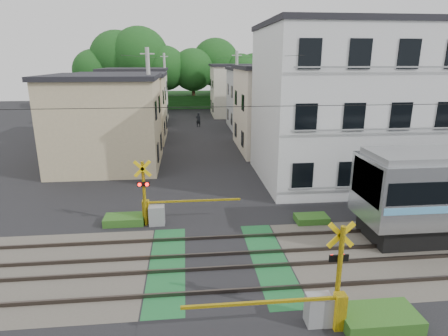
{
  "coord_description": "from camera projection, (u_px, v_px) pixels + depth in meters",
  "views": [
    {
      "loc": [
        -1.07,
        -12.28,
        7.23
      ],
      "look_at": [
        0.7,
        5.0,
        2.19
      ],
      "focal_mm": 30.0,
      "sensor_mm": 36.0,
      "label": 1
    }
  ],
  "objects": [
    {
      "name": "ground",
      "position": [
        219.0,
        263.0,
        13.86
      ],
      "size": [
        120.0,
        120.0,
        0.0
      ],
      "primitive_type": "plane",
      "color": "black"
    },
    {
      "name": "track_bed",
      "position": [
        219.0,
        262.0,
        13.85
      ],
      "size": [
        120.0,
        120.0,
        0.14
      ],
      "color": "#47423A",
      "rests_on": "ground"
    },
    {
      "name": "crossing_signal_near",
      "position": [
        323.0,
        303.0,
        10.42
      ],
      "size": [
        4.74,
        0.65,
        3.09
      ],
      "color": "yellow",
      "rests_on": "ground"
    },
    {
      "name": "crossing_signal_far",
      "position": [
        155.0,
        210.0,
        16.9
      ],
      "size": [
        4.74,
        0.65,
        3.09
      ],
      "color": "yellow",
      "rests_on": "ground"
    },
    {
      "name": "apartment_block",
      "position": [
        345.0,
        104.0,
        22.46
      ],
      "size": [
        10.2,
        8.36,
        9.3
      ],
      "color": "silver",
      "rests_on": "ground"
    },
    {
      "name": "houses_row",
      "position": [
        198.0,
        101.0,
        37.74
      ],
      "size": [
        22.07,
        31.35,
        6.8
      ],
      "color": "#C1AF88",
      "rests_on": "ground"
    },
    {
      "name": "tree_hill",
      "position": [
        181.0,
        72.0,
        57.46
      ],
      "size": [
        40.0,
        13.32,
        11.95
      ],
      "color": "#194818",
      "rests_on": "ground"
    },
    {
      "name": "catenary",
      "position": [
        384.0,
        162.0,
        13.45
      ],
      "size": [
        60.0,
        5.04,
        7.0
      ],
      "color": "#2D2D33",
      "rests_on": "ground"
    },
    {
      "name": "utility_poles",
      "position": [
        185.0,
        95.0,
        34.6
      ],
      "size": [
        7.9,
        42.0,
        8.0
      ],
      "color": "#A5A5A0",
      "rests_on": "ground"
    },
    {
      "name": "pedestrian",
      "position": [
        198.0,
        120.0,
        41.63
      ],
      "size": [
        0.67,
        0.55,
        1.59
      ],
      "primitive_type": "imported",
      "rotation": [
        0.0,
        0.0,
        3.49
      ],
      "color": "black",
      "rests_on": "ground"
    },
    {
      "name": "weed_patches",
      "position": [
        266.0,
        257.0,
        13.89
      ],
      "size": [
        10.25,
        8.8,
        0.4
      ],
      "color": "#2D5E1E",
      "rests_on": "ground"
    }
  ]
}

